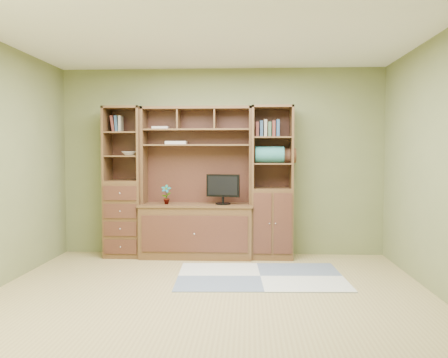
# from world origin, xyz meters

# --- Properties ---
(room) EXTENTS (4.60, 4.10, 2.64)m
(room) POSITION_xyz_m (0.00, 0.00, 1.30)
(room) COLOR tan
(room) RESTS_ON ground
(center_hutch) EXTENTS (1.54, 0.53, 2.05)m
(center_hutch) POSITION_xyz_m (-0.33, 1.73, 1.02)
(center_hutch) COLOR #52351C
(center_hutch) RESTS_ON ground
(left_tower) EXTENTS (0.50, 0.45, 2.05)m
(left_tower) POSITION_xyz_m (-1.33, 1.77, 1.02)
(left_tower) COLOR #52351C
(left_tower) RESTS_ON ground
(right_tower) EXTENTS (0.55, 0.45, 2.05)m
(right_tower) POSITION_xyz_m (0.69, 1.77, 1.02)
(right_tower) COLOR #52351C
(right_tower) RESTS_ON ground
(rug) EXTENTS (1.95, 1.35, 0.01)m
(rug) POSITION_xyz_m (0.52, 0.73, 0.01)
(rug) COLOR #959A9A
(rug) RESTS_ON ground
(monitor) EXTENTS (0.49, 0.30, 0.56)m
(monitor) POSITION_xyz_m (0.03, 1.70, 1.01)
(monitor) COLOR black
(monitor) RESTS_ON center_hutch
(orchid) EXTENTS (0.14, 0.09, 0.26)m
(orchid) POSITION_xyz_m (-0.74, 1.70, 0.86)
(orchid) COLOR #AD5B3A
(orchid) RESTS_ON center_hutch
(magazines) EXTENTS (0.28, 0.21, 0.04)m
(magazines) POSITION_xyz_m (-0.62, 1.82, 1.56)
(magazines) COLOR beige
(magazines) RESTS_ON center_hutch
(bowl) EXTENTS (0.22, 0.22, 0.05)m
(bowl) POSITION_xyz_m (-1.25, 1.77, 1.42)
(bowl) COLOR silver
(bowl) RESTS_ON left_tower
(blanket_teal) EXTENTS (0.38, 0.22, 0.22)m
(blanket_teal) POSITION_xyz_m (0.66, 1.73, 1.40)
(blanket_teal) COLOR #286963
(blanket_teal) RESTS_ON right_tower
(blanket_red) EXTENTS (0.35, 0.20, 0.20)m
(blanket_red) POSITION_xyz_m (0.84, 1.85, 1.39)
(blanket_red) COLOR brown
(blanket_red) RESTS_ON right_tower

